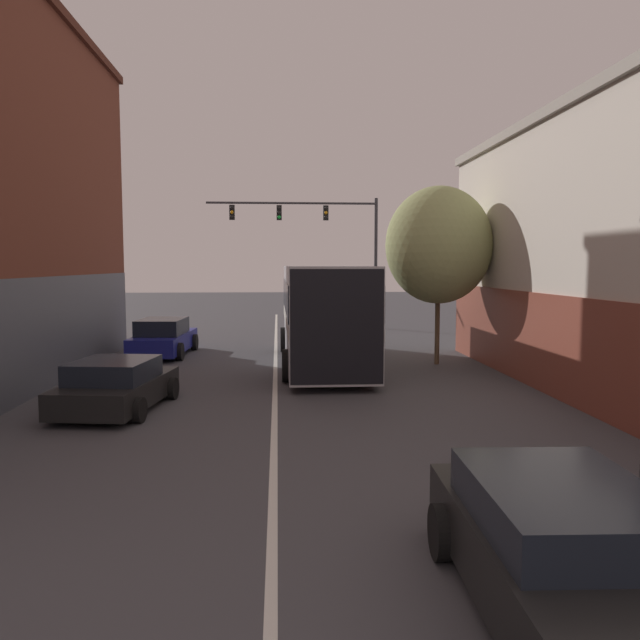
{
  "coord_description": "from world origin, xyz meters",
  "views": [
    {
      "loc": [
        0.09,
        -0.64,
        3.54
      ],
      "look_at": [
        1.42,
        18.92,
        1.8
      ],
      "focal_mm": 35.0,
      "sensor_mm": 36.0,
      "label": 1
    }
  ],
  "objects_px": {
    "street_tree_near": "(439,245)",
    "parked_car_left_near": "(117,386)",
    "traffic_signal_gantry": "(321,231)",
    "parked_car_left_mid": "(163,338)",
    "bus": "(323,309)",
    "hatchback_foreground": "(569,559)"
  },
  "relations": [
    {
      "from": "hatchback_foreground",
      "to": "parked_car_left_near",
      "type": "distance_m",
      "value": 11.74
    },
    {
      "from": "parked_car_left_near",
      "to": "traffic_signal_gantry",
      "type": "distance_m",
      "value": 20.67
    },
    {
      "from": "parked_car_left_near",
      "to": "parked_car_left_mid",
      "type": "height_order",
      "value": "parked_car_left_mid"
    },
    {
      "from": "parked_car_left_mid",
      "to": "street_tree_near",
      "type": "relative_size",
      "value": 0.74
    },
    {
      "from": "street_tree_near",
      "to": "bus",
      "type": "bearing_deg",
      "value": 176.71
    },
    {
      "from": "hatchback_foreground",
      "to": "parked_car_left_near",
      "type": "relative_size",
      "value": 1.13
    },
    {
      "from": "parked_car_left_mid",
      "to": "street_tree_near",
      "type": "height_order",
      "value": "street_tree_near"
    },
    {
      "from": "hatchback_foreground",
      "to": "traffic_signal_gantry",
      "type": "xyz_separation_m",
      "value": [
        -0.43,
        28.67,
        4.71
      ]
    },
    {
      "from": "hatchback_foreground",
      "to": "parked_car_left_mid",
      "type": "bearing_deg",
      "value": 23.46
    },
    {
      "from": "traffic_signal_gantry",
      "to": "parked_car_left_near",
      "type": "bearing_deg",
      "value": -108.39
    },
    {
      "from": "bus",
      "to": "hatchback_foreground",
      "type": "relative_size",
      "value": 2.26
    },
    {
      "from": "bus",
      "to": "street_tree_near",
      "type": "height_order",
      "value": "street_tree_near"
    },
    {
      "from": "parked_car_left_near",
      "to": "traffic_signal_gantry",
      "type": "bearing_deg",
      "value": -10.4
    },
    {
      "from": "bus",
      "to": "traffic_signal_gantry",
      "type": "distance_m",
      "value": 12.91
    },
    {
      "from": "traffic_signal_gantry",
      "to": "street_tree_near",
      "type": "distance_m",
      "value": 13.11
    },
    {
      "from": "parked_car_left_mid",
      "to": "street_tree_near",
      "type": "xyz_separation_m",
      "value": [
        10.13,
        -2.85,
        3.53
      ]
    },
    {
      "from": "hatchback_foreground",
      "to": "parked_car_left_near",
      "type": "height_order",
      "value": "hatchback_foreground"
    },
    {
      "from": "bus",
      "to": "parked_car_left_mid",
      "type": "distance_m",
      "value": 6.72
    },
    {
      "from": "parked_car_left_near",
      "to": "traffic_signal_gantry",
      "type": "height_order",
      "value": "traffic_signal_gantry"
    },
    {
      "from": "parked_car_left_near",
      "to": "traffic_signal_gantry",
      "type": "relative_size",
      "value": 0.45
    },
    {
      "from": "street_tree_near",
      "to": "parked_car_left_near",
      "type": "bearing_deg",
      "value": -146.16
    },
    {
      "from": "bus",
      "to": "parked_car_left_near",
      "type": "xyz_separation_m",
      "value": [
        -5.52,
        -6.67,
        -1.36
      ]
    }
  ]
}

